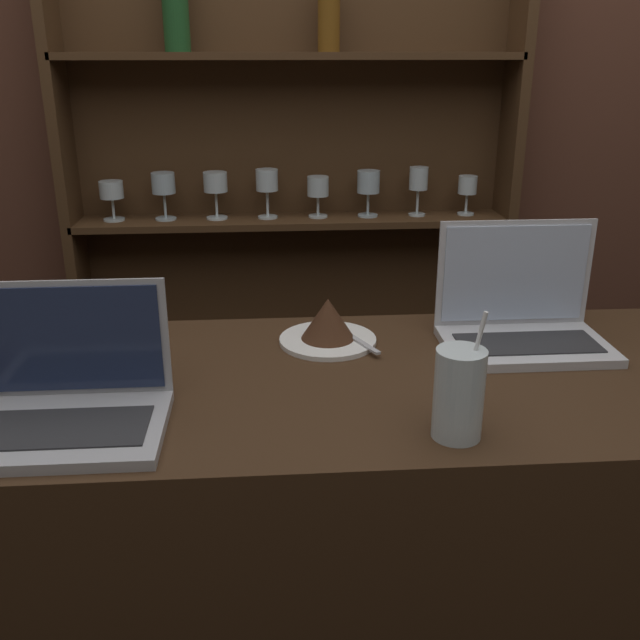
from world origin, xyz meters
TOP-DOWN VIEW (x-y plane):
  - bar_counter at (0.00, 0.31)m, footprint 2.02×0.63m
  - back_wall at (0.00, 1.39)m, footprint 7.00×0.06m
  - back_shelf at (-0.07, 1.31)m, footprint 1.34×0.18m
  - laptop_near at (-0.47, 0.17)m, footprint 0.31×0.22m
  - laptop_far at (0.36, 0.45)m, footprint 0.32×0.21m
  - cake_plate at (-0.03, 0.48)m, footprint 0.20×0.20m
  - water_glass at (0.13, 0.09)m, footprint 0.08×0.08m

SIDE VIEW (x-z plane):
  - bar_counter at x=0.00m, z-range 0.00..0.96m
  - back_shelf at x=-0.07m, z-range 0.04..1.92m
  - cake_plate at x=-0.03m, z-range 0.96..1.05m
  - laptop_near at x=-0.47m, z-range 0.90..1.12m
  - laptop_far at x=0.36m, z-range 0.90..1.14m
  - water_glass at x=0.13m, z-range 0.93..1.14m
  - back_wall at x=0.00m, z-range 0.00..2.70m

